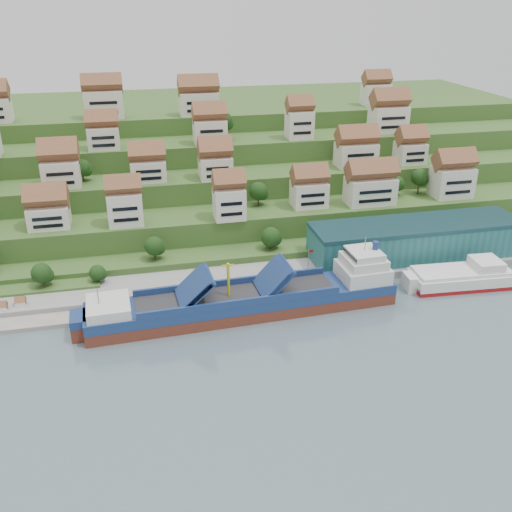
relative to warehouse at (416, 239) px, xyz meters
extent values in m
plane|color=slate|center=(-52.00, -17.00, -7.20)|extent=(300.00, 300.00, 0.00)
cube|color=gray|center=(-32.00, -2.00, -6.10)|extent=(180.00, 14.00, 2.20)
cube|color=gray|center=(-110.00, -5.00, -6.70)|extent=(45.00, 20.00, 1.00)
cube|color=#2D4C1E|center=(-52.00, 69.00, -5.20)|extent=(260.00, 128.00, 4.00)
cube|color=#2D4C1E|center=(-52.00, 74.00, -1.70)|extent=(260.00, 118.00, 11.00)
cube|color=#2D4C1E|center=(-52.00, 82.00, 1.80)|extent=(260.00, 102.00, 18.00)
cube|color=#2D4C1E|center=(-52.00, 90.00, 5.30)|extent=(260.00, 86.00, 25.00)
cube|color=#2D4C1E|center=(-52.00, 99.00, 8.30)|extent=(260.00, 68.00, 31.00)
cube|color=silver|center=(-100.57, 22.74, 6.90)|extent=(11.11, 8.57, 6.20)
cube|color=silver|center=(-79.64, 19.76, 8.47)|extent=(9.58, 7.03, 9.34)
cube|color=silver|center=(-50.31, 18.15, 8.35)|extent=(8.72, 7.62, 9.10)
cube|color=silver|center=(-24.72, 22.88, 7.61)|extent=(10.42, 7.73, 7.63)
cube|color=silver|center=(-5.59, 21.13, 7.88)|extent=(14.79, 8.26, 8.16)
cube|color=silver|center=(22.55, 21.87, 8.54)|extent=(12.28, 8.31, 9.47)
cube|color=silver|center=(-97.35, 37.66, 14.73)|extent=(10.83, 8.98, 7.86)
cube|color=silver|center=(-72.00, 37.30, 14.01)|extent=(10.61, 7.90, 6.41)
cube|color=silver|center=(-51.42, 35.46, 14.19)|extent=(9.84, 8.56, 6.79)
cube|color=silver|center=(-3.94, 38.29, 14.67)|extent=(12.96, 8.18, 7.73)
cube|color=silver|center=(15.45, 38.14, 14.23)|extent=(9.12, 8.04, 6.85)
cube|color=silver|center=(-84.73, 51.88, 21.34)|extent=(9.85, 7.30, 7.08)
cube|color=silver|center=(-50.49, 51.53, 21.74)|extent=(10.61, 7.79, 7.88)
cube|color=silver|center=(-19.58, 52.11, 22.47)|extent=(8.72, 7.14, 9.35)
cube|color=silver|center=(14.34, 54.88, 22.35)|extent=(12.58, 8.47, 9.10)
cube|color=silver|center=(-84.14, 71.16, 28.49)|extent=(13.00, 7.51, 9.38)
cube|color=silver|center=(-51.51, 69.81, 27.73)|extent=(13.49, 8.15, 7.86)
cube|color=silver|center=(17.46, 74.40, 27.74)|extent=(9.99, 7.05, 7.88)
ellipsoid|color=#1D4115|center=(-40.07, 9.11, 0.52)|extent=(5.72, 5.72, 5.72)
ellipsoid|color=#1D4115|center=(-72.81, 9.29, 0.84)|extent=(5.31, 5.31, 5.31)
ellipsoid|color=#1D4115|center=(5.60, 26.11, 7.88)|extent=(4.87, 4.87, 4.87)
ellipsoid|color=#1D4115|center=(13.44, 26.11, 9.46)|extent=(5.42, 5.42, 5.42)
ellipsoid|color=#1D4115|center=(-39.75, 26.66, 8.43)|extent=(5.68, 5.68, 5.68)
ellipsoid|color=#1D4115|center=(-7.13, 42.83, 15.83)|extent=(4.28, 4.28, 4.28)
ellipsoid|color=#1D4115|center=(-91.62, 40.97, 14.96)|extent=(5.29, 5.29, 5.29)
ellipsoid|color=#1D4115|center=(-45.01, 56.21, 24.18)|extent=(5.89, 5.89, 5.89)
ellipsoid|color=#1D4115|center=(-16.31, 56.97, 21.15)|extent=(5.05, 5.05, 5.05)
ellipsoid|color=#1D4115|center=(-101.48, 2.00, -0.69)|extent=(5.16, 5.16, 5.16)
ellipsoid|color=#1D4115|center=(-87.95, 2.00, -2.12)|extent=(4.23, 4.23, 4.23)
cube|color=#256565|center=(0.00, 0.00, 0.00)|extent=(60.00, 15.00, 10.00)
cylinder|color=gray|center=(-34.00, -7.00, -1.00)|extent=(0.16, 0.16, 8.00)
cube|color=maroon|center=(-33.40, -7.00, 2.60)|extent=(1.20, 0.05, 0.80)
cube|color=white|center=(-110.00, -7.00, -5.10)|extent=(2.40, 2.20, 2.20)
cube|color=white|center=(-106.00, -5.50, -5.10)|extent=(2.40, 2.20, 2.20)
cube|color=maroon|center=(-53.26, -17.71, -6.20)|extent=(75.08, 14.79, 4.78)
cube|color=navy|center=(-53.26, -17.71, -3.09)|extent=(75.08, 14.91, 2.49)
cube|color=silver|center=(-84.81, -19.11, -0.69)|extent=(10.05, 11.32, 2.49)
cube|color=#262628|center=(-55.18, -17.79, -1.84)|extent=(48.23, 11.88, 0.29)
cube|color=navy|center=(-65.69, -18.26, 1.41)|extent=(7.63, 10.87, 6.62)
cube|color=navy|center=(-46.57, -17.41, 1.41)|extent=(7.27, 10.86, 6.99)
cylinder|color=yellow|center=(-57.09, -17.88, 2.37)|extent=(0.70, 0.70, 8.61)
cube|color=silver|center=(-22.67, -16.34, -0.02)|extent=(11.96, 11.41, 3.83)
cube|color=silver|center=(-22.67, -16.34, 3.04)|extent=(9.99, 10.18, 2.39)
cube|color=silver|center=(-22.67, -16.34, 5.05)|extent=(8.03, 8.94, 1.72)
cylinder|color=navy|center=(-19.80, -16.21, 6.87)|extent=(1.60, 1.60, 2.11)
cube|color=maroon|center=(5.47, -16.11, -6.67)|extent=(27.13, 11.33, 2.30)
cube|color=silver|center=(5.47, -16.11, -4.72)|extent=(27.13, 11.43, 2.84)
cube|color=silver|center=(5.47, -16.11, -2.95)|extent=(25.74, 10.28, 1.06)
cube|color=silver|center=(12.10, -16.51, -1.44)|extent=(7.55, 8.21, 2.66)
camera|label=1|loc=(-76.69, -135.07, 63.78)|focal=40.00mm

